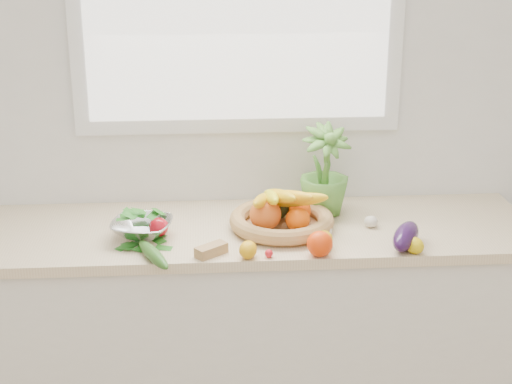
{
  "coord_description": "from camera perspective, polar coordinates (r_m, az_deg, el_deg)",
  "views": [
    {
      "loc": [
        -0.14,
        -0.83,
        2.07
      ],
      "look_at": [
        0.05,
        1.93,
        1.05
      ],
      "focal_mm": 55.0,
      "sensor_mm": 36.0,
      "label": 1
    }
  ],
  "objects": [
    {
      "name": "lemon_b",
      "position": [
        2.75,
        -0.58,
        -4.22
      ],
      "size": [
        0.08,
        0.09,
        0.06
      ],
      "primitive_type": "ellipsoid",
      "rotation": [
        0.0,
        0.0,
        -0.25
      ],
      "color": "#E69F0C",
      "rests_on": "countertop"
    },
    {
      "name": "counter_cabinet",
      "position": [
        3.23,
        -0.92,
        -10.27
      ],
      "size": [
        2.2,
        0.58,
        0.86
      ],
      "primitive_type": "cube",
      "color": "silver",
      "rests_on": "ground"
    },
    {
      "name": "radish",
      "position": [
        2.76,
        0.94,
        -4.49
      ],
      "size": [
        0.04,
        0.04,
        0.03
      ],
      "primitive_type": "sphere",
      "rotation": [
        0.0,
        0.0,
        -0.33
      ],
      "color": "red",
      "rests_on": "countertop"
    },
    {
      "name": "garlic_b",
      "position": [
        3.04,
        8.36,
        -2.14
      ],
      "size": [
        0.06,
        0.06,
        0.04
      ],
      "primitive_type": "ellipsoid",
      "rotation": [
        0.0,
        0.0,
        0.24
      ],
      "color": "silver",
      "rests_on": "countertop"
    },
    {
      "name": "lemon_a",
      "position": [
        2.84,
        4.96,
        -3.47
      ],
      "size": [
        0.08,
        0.09,
        0.06
      ],
      "primitive_type": "ellipsoid",
      "rotation": [
        0.0,
        0.0,
        -0.22
      ],
      "color": "gold",
      "rests_on": "countertop"
    },
    {
      "name": "lemon_c",
      "position": [
        2.84,
        11.47,
        -3.82
      ],
      "size": [
        0.09,
        0.09,
        0.06
      ],
      "primitive_type": "ellipsoid",
      "rotation": [
        0.0,
        0.0,
        0.49
      ],
      "color": "gold",
      "rests_on": "countertop"
    },
    {
      "name": "garlic_a",
      "position": [
        2.94,
        5.06,
        -2.83
      ],
      "size": [
        0.06,
        0.06,
        0.04
      ],
      "primitive_type": "ellipsoid",
      "rotation": [
        0.0,
        0.0,
        0.26
      ],
      "color": "white",
      "rests_on": "countertop"
    },
    {
      "name": "eggplant",
      "position": [
        2.88,
        10.84,
        -3.18
      ],
      "size": [
        0.17,
        0.23,
        0.09
      ],
      "primitive_type": "ellipsoid",
      "rotation": [
        0.0,
        0.0,
        -0.47
      ],
      "color": "#29103C",
      "rests_on": "countertop"
    },
    {
      "name": "garlic_c",
      "position": [
        2.94,
        4.21,
        -2.77
      ],
      "size": [
        0.06,
        0.06,
        0.04
      ],
      "primitive_type": "ellipsoid",
      "rotation": [
        0.0,
        0.0,
        0.14
      ],
      "color": "white",
      "rests_on": "countertop"
    },
    {
      "name": "orange_loose",
      "position": [
        2.77,
        4.66,
        -3.78
      ],
      "size": [
        0.12,
        0.12,
        0.09
      ],
      "primitive_type": "sphere",
      "rotation": [
        0.0,
        0.0,
        0.39
      ],
      "color": "#F03B07",
      "rests_on": "countertop"
    },
    {
      "name": "colander_with_spinach",
      "position": [
        2.92,
        -8.3,
        -2.3
      ],
      "size": [
        0.26,
        0.26,
        0.12
      ],
      "color": "silver",
      "rests_on": "countertop"
    },
    {
      "name": "fruit_basket",
      "position": [
        2.98,
        1.82,
        -1.69
      ],
      "size": [
        0.52,
        0.52,
        0.19
      ],
      "color": "#B1764F",
      "rests_on": "countertop"
    },
    {
      "name": "cucumber",
      "position": [
        2.76,
        -7.49,
        -4.53
      ],
      "size": [
        0.15,
        0.25,
        0.05
      ],
      "primitive_type": "ellipsoid",
      "rotation": [
        0.0,
        0.0,
        0.43
      ],
      "color": "#2A5619",
      "rests_on": "countertop"
    },
    {
      "name": "countertop",
      "position": [
        3.03,
        -0.97,
        -2.91
      ],
      "size": [
        2.24,
        0.62,
        0.04
      ],
      "primitive_type": "cube",
      "color": "beige",
      "rests_on": "counter_cabinet"
    },
    {
      "name": "apple",
      "position": [
        2.95,
        -7.09,
        -2.54
      ],
      "size": [
        0.08,
        0.08,
        0.07
      ],
      "primitive_type": "sphere",
      "rotation": [
        0.0,
        0.0,
        -0.18
      ],
      "color": "#AA0D18",
      "rests_on": "countertop"
    },
    {
      "name": "ginger",
      "position": [
        2.78,
        -3.28,
        -4.24
      ],
      "size": [
        0.12,
        0.11,
        0.04
      ],
      "primitive_type": "cube",
      "rotation": [
        0.0,
        0.0,
        0.66
      ],
      "color": "tan",
      "rests_on": "countertop"
    },
    {
      "name": "potted_herb",
      "position": [
        3.1,
        5.02,
        1.62
      ],
      "size": [
        0.25,
        0.25,
        0.36
      ],
      "primitive_type": "imported",
      "rotation": [
        0.0,
        0.0,
        0.29
      ],
      "color": "#518D33",
      "rests_on": "countertop"
    },
    {
      "name": "back_wall",
      "position": [
        3.16,
        -1.31,
        7.09
      ],
      "size": [
        4.5,
        0.02,
        2.7
      ],
      "primitive_type": "cube",
      "color": "white",
      "rests_on": "ground"
    }
  ]
}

